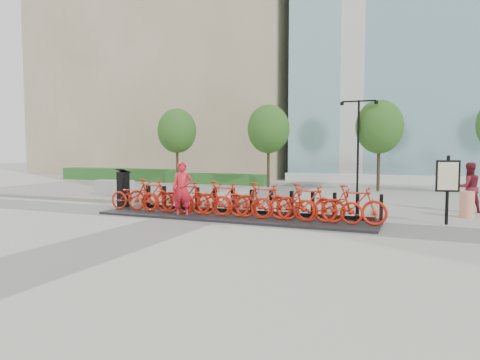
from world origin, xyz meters
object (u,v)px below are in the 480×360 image
at_px(pedestrian, 469,188).
at_px(jersey_barrier, 115,188).
at_px(bike_0, 134,196).
at_px(kiosk, 123,189).
at_px(construction_barrel, 467,204).
at_px(worker_red, 182,189).
at_px(map_sign, 448,179).

height_order(pedestrian, jersey_barrier, pedestrian).
bearing_deg(bike_0, pedestrian, -67.30).
relative_size(kiosk, construction_barrel, 1.67).
relative_size(bike_0, jersey_barrier, 1.01).
distance_m(worker_red, pedestrian, 10.48).
height_order(bike_0, map_sign, map_sign).
xyz_separation_m(kiosk, jersey_barrier, (-3.60, 3.92, -0.41)).
relative_size(bike_0, map_sign, 0.94).
distance_m(pedestrian, construction_barrel, 1.48).
bearing_deg(worker_red, pedestrian, 12.21).
bearing_deg(map_sign, worker_red, 174.41).
relative_size(kiosk, pedestrian, 0.81).
xyz_separation_m(bike_0, map_sign, (10.52, 1.58, 0.81)).
xyz_separation_m(kiosk, pedestrian, (12.39, 4.12, 0.13)).
xyz_separation_m(worker_red, map_sign, (8.30, 1.87, 0.46)).
bearing_deg(jersey_barrier, kiosk, -54.63).
xyz_separation_m(pedestrian, map_sign, (-0.88, -3.18, 0.49)).
distance_m(construction_barrel, jersey_barrier, 15.87).
height_order(construction_barrel, map_sign, map_sign).
distance_m(pedestrian, jersey_barrier, 16.01).
relative_size(worker_red, construction_barrel, 2.12).
xyz_separation_m(kiosk, worker_red, (3.21, -0.93, 0.16)).
relative_size(kiosk, map_sign, 0.70).
bearing_deg(map_sign, kiosk, 166.39).
distance_m(worker_red, map_sign, 8.52).
distance_m(bike_0, construction_barrel, 11.73).
xyz_separation_m(construction_barrel, map_sign, (-0.72, -1.80, 0.97)).
height_order(jersey_barrier, map_sign, map_sign).
xyz_separation_m(kiosk, construction_barrel, (12.23, 2.74, -0.35)).
bearing_deg(pedestrian, jersey_barrier, -18.27).
bearing_deg(map_sign, jersey_barrier, 150.55).
bearing_deg(bike_0, worker_red, -97.27).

